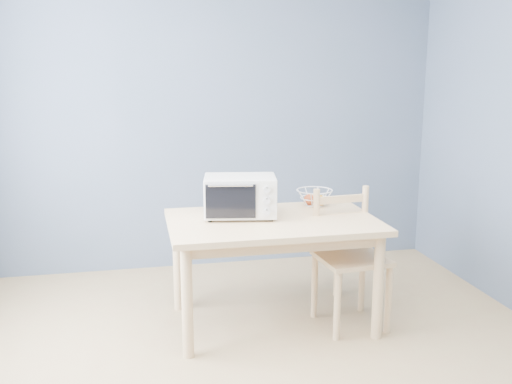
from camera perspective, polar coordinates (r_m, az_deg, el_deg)
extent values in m
cube|color=slate|center=(5.01, -4.39, 7.09)|extent=(4.00, 0.01, 2.60)
cube|color=#DABC83|center=(3.86, 1.67, -3.00)|extent=(1.40, 0.90, 0.04)
cylinder|color=#DABC83|center=(3.54, -6.90, -10.94)|extent=(0.07, 0.07, 0.71)
cylinder|color=#DABC83|center=(3.84, 12.13, -9.26)|extent=(0.07, 0.07, 0.71)
cylinder|color=#DABC83|center=(4.23, -7.82, -7.06)|extent=(0.07, 0.07, 0.71)
cylinder|color=#DABC83|center=(4.48, 8.28, -5.97)|extent=(0.07, 0.07, 0.71)
cube|color=silver|center=(3.88, -1.60, -0.35)|extent=(0.53, 0.40, 0.27)
cube|color=black|center=(3.88, -2.55, -0.40)|extent=(0.35, 0.33, 0.21)
cube|color=black|center=(3.71, -2.55, -0.95)|extent=(0.32, 0.06, 0.22)
cylinder|color=silver|center=(3.67, -2.56, 0.65)|extent=(0.29, 0.06, 0.01)
cube|color=silver|center=(3.73, 1.07, -0.85)|extent=(0.13, 0.03, 0.25)
cylinder|color=black|center=(3.79, -4.63, -2.87)|extent=(0.03, 0.03, 0.02)
cylinder|color=black|center=(3.80, 1.52, -2.81)|extent=(0.03, 0.03, 0.02)
cylinder|color=black|center=(4.03, -4.51, -1.97)|extent=(0.03, 0.03, 0.02)
cylinder|color=black|center=(4.04, 1.27, -1.91)|extent=(0.03, 0.03, 0.02)
cylinder|color=silver|center=(3.70, 1.09, 0.24)|extent=(0.05, 0.02, 0.05)
cylinder|color=silver|center=(3.72, 1.09, -0.89)|extent=(0.05, 0.02, 0.05)
cylinder|color=silver|center=(3.73, 1.08, -2.01)|extent=(0.05, 0.02, 0.05)
torus|color=white|center=(4.21, 5.87, 0.18)|extent=(0.33, 0.33, 0.01)
torus|color=white|center=(4.22, 5.85, -0.57)|extent=(0.26, 0.26, 0.01)
torus|color=white|center=(4.24, 5.84, -1.33)|extent=(0.15, 0.15, 0.01)
sphere|color=red|center=(4.22, 5.34, -0.77)|extent=(0.08, 0.08, 0.08)
sphere|color=#C07F16|center=(4.22, 6.47, -0.84)|extent=(0.08, 0.08, 0.08)
sphere|color=#F0A15D|center=(4.28, 5.70, -0.67)|extent=(0.08, 0.08, 0.08)
cube|color=#DABC83|center=(3.95, 9.54, -6.52)|extent=(0.48, 0.48, 0.03)
cylinder|color=#DABC83|center=(3.81, 8.12, -11.25)|extent=(0.05, 0.05, 0.47)
cylinder|color=#DABC83|center=(3.97, 13.10, -10.43)|extent=(0.05, 0.05, 0.47)
cylinder|color=#DABC83|center=(4.12, 5.88, -9.32)|extent=(0.05, 0.05, 0.47)
cylinder|color=#DABC83|center=(4.28, 10.56, -8.67)|extent=(0.05, 0.05, 0.47)
cylinder|color=#DABC83|center=(3.98, 6.02, -3.02)|extent=(0.05, 0.05, 0.47)
cylinder|color=#DABC83|center=(4.13, 10.81, -2.58)|extent=(0.05, 0.05, 0.47)
cube|color=#DABC83|center=(4.08, 8.42, -4.15)|extent=(0.37, 0.05, 0.05)
cube|color=#DABC83|center=(4.04, 8.47, -2.44)|extent=(0.37, 0.05, 0.05)
cube|color=#DABC83|center=(4.02, 8.53, -0.72)|extent=(0.37, 0.05, 0.05)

